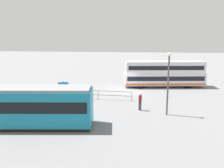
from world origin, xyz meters
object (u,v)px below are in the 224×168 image
at_px(pedestrian_near_railing, 83,91).
at_px(pedestrian_crossing, 140,100).
at_px(info_sign, 63,87).
at_px(street_lamp, 168,78).
at_px(double_decker_bus, 164,74).
at_px(tram_yellow, 13,106).

xyz_separation_m(pedestrian_near_railing, pedestrian_crossing, (-6.73, 3.62, 0.04)).
distance_m(pedestrian_crossing, info_sign, 9.37).
xyz_separation_m(pedestrian_near_railing, info_sign, (2.13, 0.63, 0.55)).
bearing_deg(info_sign, street_lamp, 160.41).
distance_m(pedestrian_near_railing, info_sign, 2.29).
bearing_deg(double_decker_bus, tram_yellow, 52.28).
distance_m(tram_yellow, pedestrian_near_railing, 9.92).
bearing_deg(pedestrian_crossing, tram_yellow, 28.82).
xyz_separation_m(tram_yellow, pedestrian_near_railing, (-3.51, -9.25, -0.72)).
bearing_deg(double_decker_bus, info_sign, 36.28).
distance_m(pedestrian_near_railing, street_lamp, 10.68).
height_order(tram_yellow, street_lamp, street_lamp).
relative_size(tram_yellow, info_sign, 5.92).
xyz_separation_m(tram_yellow, street_lamp, (-12.77, -4.56, 1.78)).
bearing_deg(pedestrian_near_railing, tram_yellow, 69.24).
bearing_deg(info_sign, tram_yellow, 80.95).
distance_m(pedestrian_crossing, street_lamp, 3.69).
relative_size(pedestrian_near_railing, street_lamp, 0.29).
bearing_deg(pedestrian_near_railing, street_lamp, 153.16).
xyz_separation_m(pedestrian_near_railing, street_lamp, (-9.26, 4.69, 2.50)).
height_order(info_sign, street_lamp, street_lamp).
xyz_separation_m(tram_yellow, pedestrian_crossing, (-10.24, -5.63, -0.68)).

